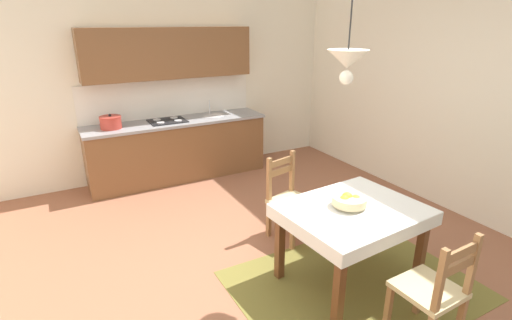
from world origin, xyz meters
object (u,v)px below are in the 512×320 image
dining_table (352,222)px  dining_chair_kitchen_side (289,200)px  pendant_lamp (348,60)px  dining_chair_camera_side (433,291)px  fruit_bowl (349,201)px  kitchen_cabinetry (175,123)px

dining_table → dining_chair_kitchen_side: dining_chair_kitchen_side is taller
dining_table → pendant_lamp: bearing=149.5°
dining_chair_camera_side → fruit_bowl: size_ratio=3.10×
fruit_bowl → dining_chair_camera_side: bearing=-85.8°
dining_chair_camera_side → dining_chair_kitchen_side: (-0.08, 1.78, 0.00)m
dining_table → kitchen_cabinetry: bearing=99.9°
kitchen_cabinetry → dining_chair_camera_side: 4.14m
dining_table → fruit_bowl: size_ratio=4.17×
dining_chair_kitchen_side → pendant_lamp: 1.79m
kitchen_cabinetry → pendant_lamp: size_ratio=3.29×
kitchen_cabinetry → dining_table: kitchen_cabinetry is taller
dining_chair_camera_side → dining_chair_kitchen_side: same height
kitchen_cabinetry → dining_chair_camera_side: bearing=-81.6°
kitchen_cabinetry → fruit_bowl: 3.25m
dining_table → fruit_bowl: 0.20m
kitchen_cabinetry → fruit_bowl: (0.54, -3.20, -0.04)m
pendant_lamp → dining_table: bearing=-30.5°
kitchen_cabinetry → pendant_lamp: pendant_lamp is taller
dining_chair_camera_side → pendant_lamp: pendant_lamp is taller
dining_chair_kitchen_side → kitchen_cabinetry: bearing=103.0°
dining_table → dining_chair_camera_side: size_ratio=1.35×
dining_table → pendant_lamp: pendant_lamp is taller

